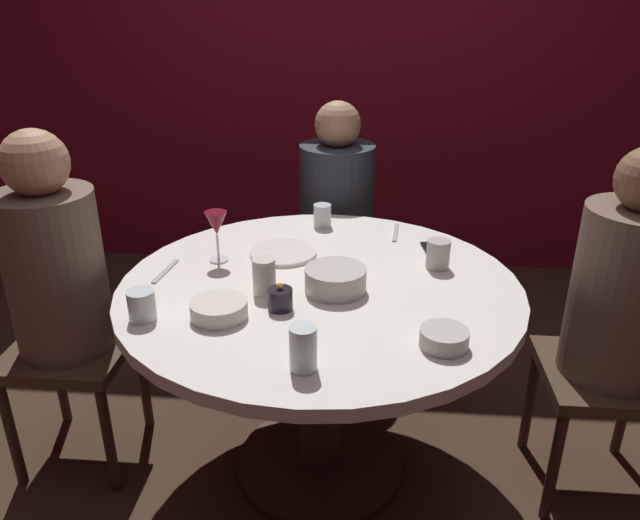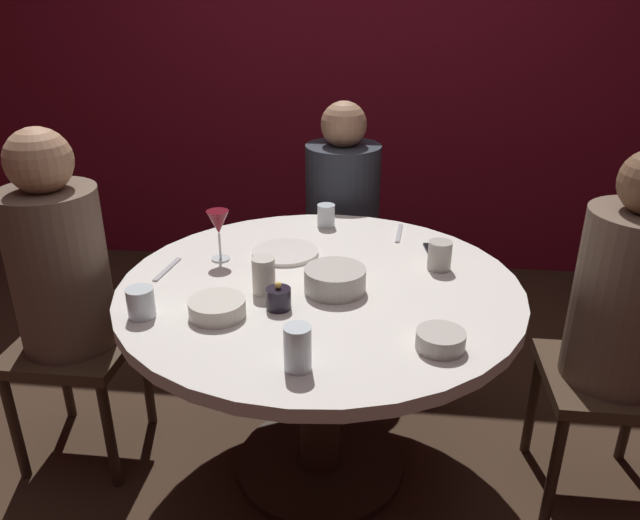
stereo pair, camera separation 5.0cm
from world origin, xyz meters
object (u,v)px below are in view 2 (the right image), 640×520
Objects in this scene: seated_diner_back at (343,201)px; wine_glass at (218,224)px; seated_diner_right at (627,301)px; cup_near_candle at (141,303)px; dining_table at (320,328)px; seated_diner_left at (59,269)px; cell_phone at (437,251)px; dinner_plate at (285,252)px; cup_far_edge at (264,275)px; cup_center_front at (297,348)px; candle_holder at (279,298)px; bowl_small_white at (335,280)px; bowl_salad_center at (217,308)px; cup_by_right_diner at (440,255)px; cup_by_left_diner at (326,215)px.

seated_diner_back reaches higher than wine_glass.
cup_near_candle is at bearing 10.80° from seated_diner_right.
seated_diner_left is (-0.87, 0.00, 0.17)m from dining_table.
seated_diner_right is at bearing 0.00° from seated_diner_left.
cell_phone is (1.25, 0.29, 0.00)m from seated_diner_left.
cell_phone is (0.53, 0.07, -0.00)m from dinner_plate.
cell_phone is (0.74, 0.15, -0.12)m from wine_glass.
seated_diner_back is 10.22× the size of cup_far_edge.
cup_center_front is at bearing -78.10° from dinner_plate.
dining_table is at bearing 60.46° from candle_holder.
cup_near_candle reaches higher than bowl_small_white.
wine_glass is 1.55× the size of cup_far_edge.
dining_table is at bearing 26.68° from cup_far_edge.
dinner_plate is 0.53m from cell_phone.
cup_near_candle is (-0.21, -0.03, 0.02)m from bowl_salad_center.
dinner_plate is at bearing 87.05° from cup_far_edge.
seated_diner_right is at bearing 27.04° from cup_center_front.
cup_center_front reaches higher than cup_near_candle.
candle_holder is (-0.10, -1.06, 0.06)m from seated_diner_back.
cup_by_right_diner reaches higher than dining_table.
candle_holder is at bearing 108.29° from cup_center_front.
dining_table is 9.07× the size of cell_phone.
dining_table is 11.19× the size of cup_far_edge.
bowl_salad_center is 0.36m from cup_center_front.
seated_diner_left is 1.01× the size of seated_diner_right.
dinner_plate is 0.30m from cup_far_edge.
seated_diner_back reaches higher than cup_by_left_diner.
cup_center_front is at bearing -41.79° from bowl_salad_center.
seated_diner_right is 1.43m from cup_near_candle.
candle_holder is (-0.10, -0.18, 0.20)m from dining_table.
seated_diner_back is at bearing 64.22° from wine_glass.
candle_holder is 0.53× the size of bowl_salad_center.
seated_diner_left is 6.91× the size of wine_glass.
bowl_salad_center reaches higher than dining_table.
wine_glass reaches higher than bowl_small_white.
cup_by_left_diner is 0.60m from cup_far_edge.
cup_far_edge is at bearing 56.45° from bowl_salad_center.
cup_far_edge is (-0.13, -0.58, 0.01)m from cup_by_left_diner.
cup_far_edge is (-0.21, -0.04, 0.02)m from bowl_small_white.
bowl_small_white is at bearing 40.79° from candle_holder.
wine_glass is 1.50× the size of cup_center_front.
cup_far_edge is at bearing 4.28° from seated_diner_right.
wine_glass is 0.31m from cup_far_edge.
seated_diner_right is 1.05m from cup_center_front.
wine_glass is at bearing 15.64° from seated_diner_left.
cup_near_candle is (-0.48, -1.15, 0.07)m from seated_diner_back.
seated_diner_back is 13.34× the size of cup_by_left_diner.
cup_far_edge is at bearing -9.53° from seated_diner_back.
cup_by_left_diner is at bearing 84.41° from candle_holder.
wine_glass reaches higher than candle_holder.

